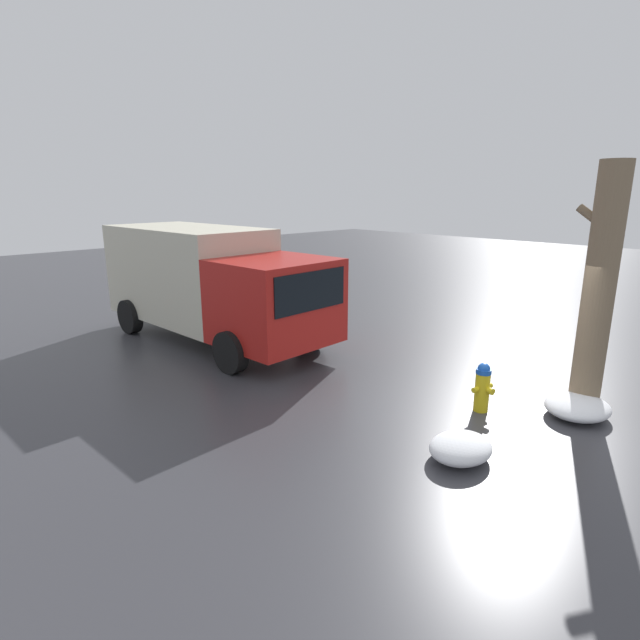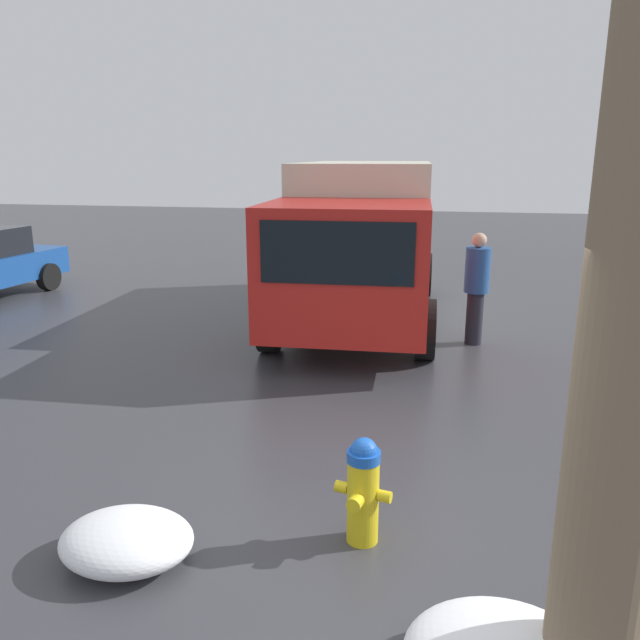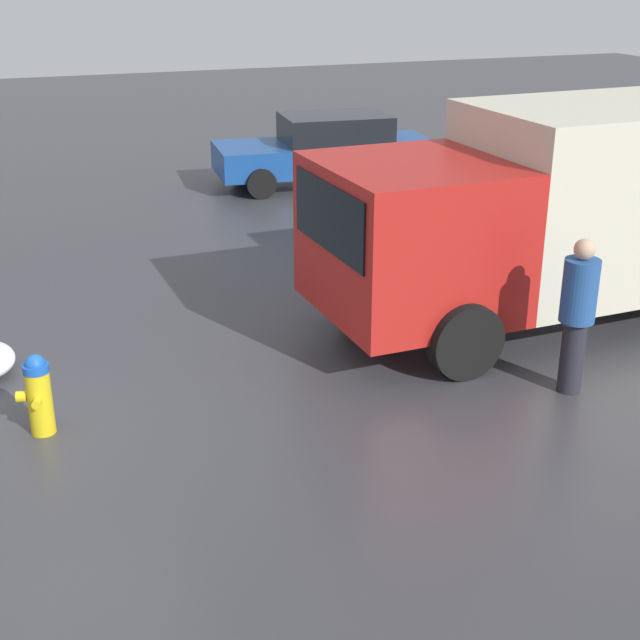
# 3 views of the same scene
# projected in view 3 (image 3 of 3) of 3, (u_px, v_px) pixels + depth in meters

# --- Properties ---
(ground_plane) EXTENTS (60.00, 60.00, 0.00)m
(ground_plane) POSITION_uv_depth(u_px,v_px,m) (44.00, 432.00, 9.09)
(ground_plane) COLOR #38383D
(fire_hydrant) EXTENTS (0.36, 0.46, 0.87)m
(fire_hydrant) POSITION_uv_depth(u_px,v_px,m) (39.00, 393.00, 8.92)
(fire_hydrant) COLOR yellow
(fire_hydrant) RESTS_ON ground_plane
(delivery_truck) EXTENTS (6.83, 2.82, 2.79)m
(delivery_truck) POSITION_uv_depth(u_px,v_px,m) (579.00, 204.00, 11.55)
(delivery_truck) COLOR red
(delivery_truck) RESTS_ON ground_plane
(pedestrian) EXTENTS (0.38, 0.38, 1.77)m
(pedestrian) POSITION_uv_depth(u_px,v_px,m) (577.00, 310.00, 9.60)
(pedestrian) COLOR #23232D
(pedestrian) RESTS_ON ground_plane
(parked_car) EXTENTS (4.70, 2.25, 1.45)m
(parked_car) POSITION_uv_depth(u_px,v_px,m) (328.00, 149.00, 18.76)
(parked_car) COLOR #194793
(parked_car) RESTS_ON ground_plane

